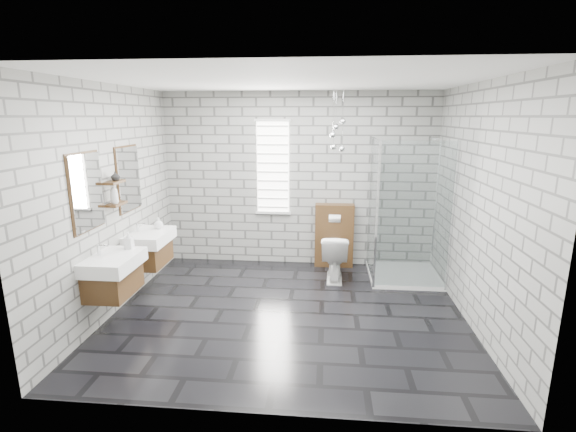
# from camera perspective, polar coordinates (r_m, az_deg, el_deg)

# --- Properties ---
(floor) EXTENTS (4.20, 3.60, 0.02)m
(floor) POSITION_cam_1_polar(r_m,az_deg,el_deg) (5.22, -0.01, -13.10)
(floor) COLOR black
(floor) RESTS_ON ground
(ceiling) EXTENTS (4.20, 3.60, 0.02)m
(ceiling) POSITION_cam_1_polar(r_m,az_deg,el_deg) (4.68, -0.01, 18.17)
(ceiling) COLOR white
(ceiling) RESTS_ON wall_back
(wall_back) EXTENTS (4.20, 0.02, 2.70)m
(wall_back) POSITION_cam_1_polar(r_m,az_deg,el_deg) (6.55, 1.46, 4.90)
(wall_back) COLOR gray
(wall_back) RESTS_ON floor
(wall_front) EXTENTS (4.20, 0.02, 2.70)m
(wall_front) POSITION_cam_1_polar(r_m,az_deg,el_deg) (3.03, -3.17, -5.34)
(wall_front) COLOR gray
(wall_front) RESTS_ON floor
(wall_left) EXTENTS (0.02, 3.60, 2.70)m
(wall_left) POSITION_cam_1_polar(r_m,az_deg,el_deg) (5.39, -22.98, 1.96)
(wall_left) COLOR gray
(wall_left) RESTS_ON floor
(wall_right) EXTENTS (0.02, 3.60, 2.70)m
(wall_right) POSITION_cam_1_polar(r_m,az_deg,el_deg) (5.04, 24.64, 1.06)
(wall_right) COLOR gray
(wall_right) RESTS_ON floor
(vanity_left) EXTENTS (0.47, 0.70, 1.57)m
(vanity_left) POSITION_cam_1_polar(r_m,az_deg,el_deg) (4.99, -23.14, -6.01)
(vanity_left) COLOR #4B3017
(vanity_left) RESTS_ON wall_left
(vanity_right) EXTENTS (0.47, 0.70, 1.57)m
(vanity_right) POSITION_cam_1_polar(r_m,az_deg,el_deg) (5.80, -18.73, -2.95)
(vanity_right) COLOR #4B3017
(vanity_right) RESTS_ON wall_left
(shelf_lower) EXTENTS (0.14, 0.30, 0.03)m
(shelf_lower) POSITION_cam_1_polar(r_m,az_deg,el_deg) (5.31, -22.44, 1.53)
(shelf_lower) COLOR #4B3017
(shelf_lower) RESTS_ON wall_left
(shelf_upper) EXTENTS (0.14, 0.30, 0.03)m
(shelf_upper) POSITION_cam_1_polar(r_m,az_deg,el_deg) (5.27, -22.69, 4.29)
(shelf_upper) COLOR #4B3017
(shelf_upper) RESTS_ON wall_left
(window) EXTENTS (0.56, 0.05, 1.48)m
(window) POSITION_cam_1_polar(r_m,az_deg,el_deg) (6.53, -2.08, 6.65)
(window) COLOR white
(window) RESTS_ON wall_back
(cistern_panel) EXTENTS (0.60, 0.20, 1.00)m
(cistern_panel) POSITION_cam_1_polar(r_m,az_deg,el_deg) (6.61, 6.32, -2.65)
(cistern_panel) COLOR #4B3017
(cistern_panel) RESTS_ON floor
(flush_plate) EXTENTS (0.18, 0.01, 0.12)m
(flush_plate) POSITION_cam_1_polar(r_m,az_deg,el_deg) (6.43, 6.41, -0.34)
(flush_plate) COLOR silver
(flush_plate) RESTS_ON cistern_panel
(shower_enclosure) EXTENTS (1.00, 1.00, 2.03)m
(shower_enclosure) POSITION_cam_1_polar(r_m,az_deg,el_deg) (6.20, 15.01, -4.09)
(shower_enclosure) COLOR white
(shower_enclosure) RESTS_ON floor
(pendant_cluster) EXTENTS (0.23, 0.27, 0.87)m
(pendant_cluster) POSITION_cam_1_polar(r_m,az_deg,el_deg) (6.03, 6.75, 10.92)
(pendant_cluster) COLOR silver
(pendant_cluster) RESTS_ON ceiling
(toilet) EXTENTS (0.39, 0.67, 0.68)m
(toilet) POSITION_cam_1_polar(r_m,az_deg,el_deg) (6.12, 6.37, -5.55)
(toilet) COLOR white
(toilet) RESTS_ON floor
(soap_bottle_a) EXTENTS (0.09, 0.09, 0.20)m
(soap_bottle_a) POSITION_cam_1_polar(r_m,az_deg,el_deg) (5.10, -20.96, -3.12)
(soap_bottle_a) COLOR #B2B2B2
(soap_bottle_a) RESTS_ON vanity_left
(soap_bottle_b) EXTENTS (0.13, 0.13, 0.15)m
(soap_bottle_b) POSITION_cam_1_polar(r_m,az_deg,el_deg) (5.87, -17.30, -0.95)
(soap_bottle_b) COLOR #B2B2B2
(soap_bottle_b) RESTS_ON vanity_right
(soap_bottle_c) EXTENTS (0.12, 0.12, 0.24)m
(soap_bottle_c) POSITION_cam_1_polar(r_m,az_deg,el_deg) (5.24, -22.70, 2.84)
(soap_bottle_c) COLOR #B2B2B2
(soap_bottle_c) RESTS_ON shelf_lower
(vase) EXTENTS (0.10, 0.10, 0.11)m
(vase) POSITION_cam_1_polar(r_m,az_deg,el_deg) (5.27, -22.55, 5.06)
(vase) COLOR #B2B2B2
(vase) RESTS_ON shelf_upper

